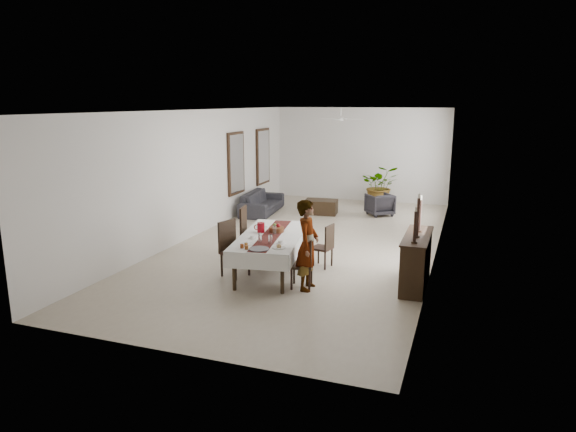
% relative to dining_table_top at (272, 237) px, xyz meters
% --- Properties ---
extents(floor, '(6.00, 12.00, 0.00)m').
position_rel_dining_table_top_xyz_m(floor, '(0.07, 2.31, -0.74)').
color(floor, '#B6A991').
rests_on(floor, ground).
extents(ceiling, '(6.00, 12.00, 0.02)m').
position_rel_dining_table_top_xyz_m(ceiling, '(0.07, 2.31, 2.46)').
color(ceiling, silver).
rests_on(ceiling, wall_back).
extents(wall_back, '(6.00, 0.02, 3.20)m').
position_rel_dining_table_top_xyz_m(wall_back, '(0.07, 8.31, 0.86)').
color(wall_back, silver).
rests_on(wall_back, floor).
extents(wall_front, '(6.00, 0.02, 3.20)m').
position_rel_dining_table_top_xyz_m(wall_front, '(0.07, -3.69, 0.86)').
color(wall_front, silver).
rests_on(wall_front, floor).
extents(wall_left, '(0.02, 12.00, 3.20)m').
position_rel_dining_table_top_xyz_m(wall_left, '(-2.93, 2.31, 0.86)').
color(wall_left, silver).
rests_on(wall_left, floor).
extents(wall_right, '(0.02, 12.00, 3.20)m').
position_rel_dining_table_top_xyz_m(wall_right, '(3.07, 2.31, 0.86)').
color(wall_right, silver).
rests_on(wall_right, floor).
extents(dining_table_top, '(1.39, 2.58, 0.05)m').
position_rel_dining_table_top_xyz_m(dining_table_top, '(0.00, 0.00, 0.00)').
color(dining_table_top, black).
rests_on(dining_table_top, table_leg_fl).
extents(table_leg_fl, '(0.08, 0.08, 0.71)m').
position_rel_dining_table_top_xyz_m(table_leg_fl, '(-0.26, -1.22, -0.38)').
color(table_leg_fl, black).
rests_on(table_leg_fl, floor).
extents(table_leg_fr, '(0.08, 0.08, 0.71)m').
position_rel_dining_table_top_xyz_m(table_leg_fr, '(0.63, -1.08, -0.38)').
color(table_leg_fr, black).
rests_on(table_leg_fr, floor).
extents(table_leg_bl, '(0.08, 0.08, 0.71)m').
position_rel_dining_table_top_xyz_m(table_leg_bl, '(-0.63, 1.08, -0.38)').
color(table_leg_bl, black).
rests_on(table_leg_bl, floor).
extents(table_leg_br, '(0.08, 0.08, 0.71)m').
position_rel_dining_table_top_xyz_m(table_leg_br, '(0.26, 1.22, -0.38)').
color(table_leg_br, black).
rests_on(table_leg_br, floor).
extents(tablecloth_top, '(1.60, 2.79, 0.01)m').
position_rel_dining_table_top_xyz_m(tablecloth_top, '(0.00, 0.00, 0.03)').
color(tablecloth_top, silver).
rests_on(tablecloth_top, dining_table_top).
extents(tablecloth_drape_left, '(0.43, 2.60, 0.31)m').
position_rel_dining_table_top_xyz_m(tablecloth_drape_left, '(-0.59, -0.09, -0.12)').
color(tablecloth_drape_left, silver).
rests_on(tablecloth_drape_left, dining_table_top).
extents(tablecloth_drape_right, '(0.43, 2.60, 0.31)m').
position_rel_dining_table_top_xyz_m(tablecloth_drape_right, '(0.59, 0.09, -0.12)').
color(tablecloth_drape_right, silver).
rests_on(tablecloth_drape_right, dining_table_top).
extents(tablecloth_drape_near, '(1.19, 0.20, 0.31)m').
position_rel_dining_table_top_xyz_m(tablecloth_drape_near, '(0.21, -1.29, -0.12)').
color(tablecloth_drape_near, white).
rests_on(tablecloth_drape_near, dining_table_top).
extents(tablecloth_drape_far, '(1.19, 0.20, 0.31)m').
position_rel_dining_table_top_xyz_m(tablecloth_drape_far, '(-0.21, 1.29, -0.12)').
color(tablecloth_drape_far, silver).
rests_on(tablecloth_drape_far, dining_table_top).
extents(table_runner, '(0.76, 2.57, 0.00)m').
position_rel_dining_table_top_xyz_m(table_runner, '(0.00, 0.00, 0.04)').
color(table_runner, '#581D19').
rests_on(table_runner, tablecloth_top).
extents(red_pitcher, '(0.18, 0.18, 0.20)m').
position_rel_dining_table_top_xyz_m(red_pitcher, '(-0.28, 0.11, 0.14)').
color(red_pitcher, maroon).
rests_on(red_pitcher, tablecloth_top).
extents(pitcher_handle, '(0.12, 0.04, 0.12)m').
position_rel_dining_table_top_xyz_m(pitcher_handle, '(-0.36, 0.10, 0.14)').
color(pitcher_handle, maroon).
rests_on(pitcher_handle, red_pitcher).
extents(wine_glass_near, '(0.07, 0.07, 0.17)m').
position_rel_dining_table_top_xyz_m(wine_glass_near, '(0.23, -0.64, 0.12)').
color(wine_glass_near, white).
rests_on(wine_glass_near, tablecloth_top).
extents(wine_glass_mid, '(0.07, 0.07, 0.17)m').
position_rel_dining_table_top_xyz_m(wine_glass_mid, '(-0.01, -0.57, 0.12)').
color(wine_glass_mid, white).
rests_on(wine_glass_mid, tablecloth_top).
extents(wine_glass_far, '(0.07, 0.07, 0.17)m').
position_rel_dining_table_top_xyz_m(wine_glass_far, '(0.04, 0.06, 0.12)').
color(wine_glass_far, white).
rests_on(wine_glass_far, tablecloth_top).
extents(teacup_right, '(0.09, 0.09, 0.06)m').
position_rel_dining_table_top_xyz_m(teacup_right, '(0.40, -0.56, 0.07)').
color(teacup_right, silver).
rests_on(teacup_right, saucer_right).
extents(saucer_right, '(0.15, 0.15, 0.01)m').
position_rel_dining_table_top_xyz_m(saucer_right, '(0.40, -0.56, 0.04)').
color(saucer_right, silver).
rests_on(saucer_right, tablecloth_top).
extents(teacup_left, '(0.09, 0.09, 0.06)m').
position_rel_dining_table_top_xyz_m(teacup_left, '(-0.25, -0.40, 0.07)').
color(teacup_left, white).
rests_on(teacup_left, saucer_left).
extents(saucer_left, '(0.15, 0.15, 0.01)m').
position_rel_dining_table_top_xyz_m(saucer_left, '(-0.25, -0.40, 0.04)').
color(saucer_left, silver).
rests_on(saucer_left, tablecloth_top).
extents(plate_near_right, '(0.24, 0.24, 0.02)m').
position_rel_dining_table_top_xyz_m(plate_near_right, '(0.48, -0.85, 0.04)').
color(plate_near_right, silver).
rests_on(plate_near_right, tablecloth_top).
extents(bread_near_right, '(0.09, 0.09, 0.09)m').
position_rel_dining_table_top_xyz_m(bread_near_right, '(0.48, -0.85, 0.07)').
color(bread_near_right, tan).
rests_on(bread_near_right, plate_near_right).
extents(plate_near_left, '(0.24, 0.24, 0.02)m').
position_rel_dining_table_top_xyz_m(plate_near_left, '(-0.18, -0.80, 0.04)').
color(plate_near_left, white).
rests_on(plate_near_left, tablecloth_top).
extents(plate_far_left, '(0.24, 0.24, 0.02)m').
position_rel_dining_table_top_xyz_m(plate_far_left, '(-0.41, 0.50, 0.04)').
color(plate_far_left, silver).
rests_on(plate_far_left, tablecloth_top).
extents(serving_tray, '(0.37, 0.37, 0.02)m').
position_rel_dining_table_top_xyz_m(serving_tray, '(0.17, -1.06, 0.05)').
color(serving_tray, '#45444A').
rests_on(serving_tray, tablecloth_top).
extents(jam_jar_a, '(0.07, 0.07, 0.08)m').
position_rel_dining_table_top_xyz_m(jam_jar_a, '(-0.05, -1.12, 0.07)').
color(jam_jar_a, brown).
rests_on(jam_jar_a, tablecloth_top).
extents(jam_jar_b, '(0.07, 0.07, 0.08)m').
position_rel_dining_table_top_xyz_m(jam_jar_b, '(-0.16, -1.08, 0.07)').
color(jam_jar_b, brown).
rests_on(jam_jar_b, tablecloth_top).
extents(jam_jar_c, '(0.07, 0.07, 0.08)m').
position_rel_dining_table_top_xyz_m(jam_jar_c, '(-0.12, -0.97, 0.07)').
color(jam_jar_c, brown).
rests_on(jam_jar_c, tablecloth_top).
extents(fruit_basket, '(0.31, 0.31, 0.10)m').
position_rel_dining_table_top_xyz_m(fruit_basket, '(0.01, 0.26, 0.09)').
color(fruit_basket, brown).
rests_on(fruit_basket, tablecloth_top).
extents(fruit_red, '(0.09, 0.09, 0.09)m').
position_rel_dining_table_top_xyz_m(fruit_red, '(0.04, 0.28, 0.16)').
color(fruit_red, maroon).
rests_on(fruit_red, fruit_basket).
extents(fruit_green, '(0.08, 0.08, 0.08)m').
position_rel_dining_table_top_xyz_m(fruit_green, '(-0.04, 0.28, 0.16)').
color(fruit_green, '#598126').
rests_on(fruit_green, fruit_basket).
extents(chair_right_near_seat, '(0.47, 0.47, 0.05)m').
position_rel_dining_table_top_xyz_m(chair_right_near_seat, '(0.85, -0.65, -0.32)').
color(chair_right_near_seat, black).
rests_on(chair_right_near_seat, chair_right_near_leg_fl).
extents(chair_right_near_leg_fl, '(0.05, 0.05, 0.40)m').
position_rel_dining_table_top_xyz_m(chair_right_near_leg_fl, '(1.05, -0.78, -0.54)').
color(chair_right_near_leg_fl, black).
rests_on(chair_right_near_leg_fl, floor).
extents(chair_right_near_leg_fr, '(0.05, 0.05, 0.40)m').
position_rel_dining_table_top_xyz_m(chair_right_near_leg_fr, '(0.99, -0.46, -0.54)').
color(chair_right_near_leg_fr, black).
rests_on(chair_right_near_leg_fr, floor).
extents(chair_right_near_leg_bl, '(0.05, 0.05, 0.40)m').
position_rel_dining_table_top_xyz_m(chair_right_near_leg_bl, '(0.72, -0.84, -0.54)').
color(chair_right_near_leg_bl, black).
rests_on(chair_right_near_leg_bl, floor).
extents(chair_right_near_leg_br, '(0.05, 0.05, 0.40)m').
position_rel_dining_table_top_xyz_m(chair_right_near_leg_br, '(0.66, -0.52, -0.54)').
color(chair_right_near_leg_br, black).
rests_on(chair_right_near_leg_br, floor).
extents(chair_right_near_back, '(0.11, 0.41, 0.52)m').
position_rel_dining_table_top_xyz_m(chair_right_near_back, '(1.03, -0.62, -0.04)').
color(chair_right_near_back, black).
rests_on(chair_right_near_back, chair_right_near_seat).
extents(chair_right_far_seat, '(0.46, 0.46, 0.04)m').
position_rel_dining_table_top_xyz_m(chair_right_far_seat, '(0.87, 0.65, -0.33)').
color(chair_right_far_seat, black).
rests_on(chair_right_far_seat, chair_right_far_leg_fl).
extents(chair_right_far_leg_fl, '(0.05, 0.05, 0.38)m').
position_rel_dining_table_top_xyz_m(chair_right_far_leg_fl, '(1.00, 0.46, -0.55)').
color(chair_right_far_leg_fl, black).
rests_on(chair_right_far_leg_fl, floor).
extents(chair_right_far_leg_fr, '(0.05, 0.05, 0.38)m').
position_rel_dining_table_top_xyz_m(chair_right_far_leg_fr, '(1.06, 0.78, -0.55)').
color(chair_right_far_leg_fr, black).
rests_on(chair_right_far_leg_fr, floor).
extents(chair_right_far_leg_bl, '(0.05, 0.05, 0.38)m').
position_rel_dining_table_top_xyz_m(chair_right_far_leg_bl, '(0.68, 0.53, -0.55)').
color(chair_right_far_leg_bl, black).
rests_on(chair_right_far_leg_bl, floor).
extents(chair_right_far_leg_br, '(0.05, 0.05, 0.38)m').
position_rel_dining_table_top_xyz_m(chair_right_far_leg_br, '(0.75, 0.84, -0.55)').
color(chair_right_far_leg_br, black).
rests_on(chair_right_far_leg_br, floor).
extents(chair_right_far_back, '(0.11, 0.39, 0.49)m').
position_rel_dining_table_top_xyz_m(chair_right_far_back, '(1.04, 0.62, -0.07)').
color(chair_right_far_back, black).
rests_on(chair_right_far_back, chair_right_far_seat).
extents(chair_left_near_seat, '(0.59, 0.59, 0.05)m').
position_rel_dining_table_top_xyz_m(chair_left_near_seat, '(-0.59, -0.48, -0.25)').
color(chair_left_near_seat, black).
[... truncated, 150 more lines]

